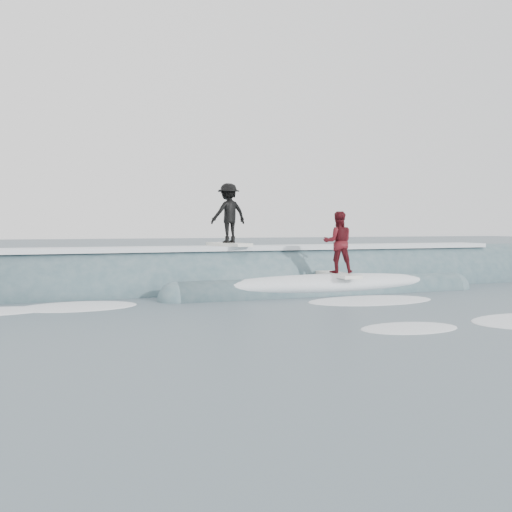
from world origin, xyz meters
name	(u,v)px	position (x,y,z in m)	size (l,w,h in m)	color
ground	(288,302)	(0.00, 0.00, 0.00)	(160.00, 160.00, 0.00)	#384851
breaking_wave	(253,288)	(0.17, 3.22, 0.03)	(24.12, 4.09, 2.62)	#38555F
surfer_black	(229,215)	(-0.55, 3.43, 2.35)	(1.34, 2.07, 1.96)	silver
surfer_red	(338,245)	(2.14, 1.23, 1.44)	(1.05, 2.02, 1.92)	silver
whitewater	(301,310)	(-0.23, -1.32, 0.00)	(14.01, 7.73, 0.10)	white
far_swells	(142,263)	(-1.07, 17.65, 0.00)	(36.54, 8.65, 0.80)	#38555F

